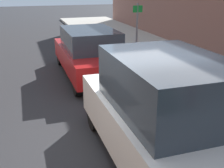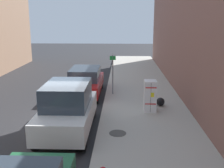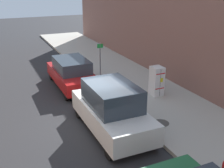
% 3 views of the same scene
% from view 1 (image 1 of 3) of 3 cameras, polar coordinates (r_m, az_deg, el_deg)
% --- Properties ---
extents(ground_plane, '(80.00, 80.00, 0.00)m').
position_cam_1_polar(ground_plane, '(6.11, 3.10, -12.66)').
color(ground_plane, '#28282B').
extents(street_sign_post, '(0.36, 0.07, 2.44)m').
position_cam_1_polar(street_sign_post, '(10.51, 5.06, 10.23)').
color(street_sign_post, slate).
rests_on(street_sign_post, sidewalk_slab).
extents(parked_suv_red, '(1.97, 4.77, 1.73)m').
position_cam_1_polar(parked_suv_red, '(10.33, -4.49, 6.42)').
color(parked_suv_red, red).
rests_on(parked_suv_red, ground).
extents(parked_van_white, '(2.03, 4.72, 2.12)m').
position_cam_1_polar(parked_van_white, '(5.14, 11.06, -6.35)').
color(parked_van_white, silver).
rests_on(parked_van_white, ground).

